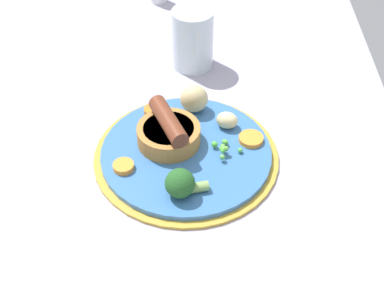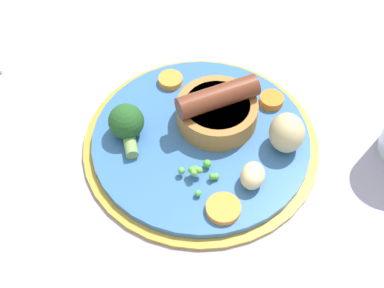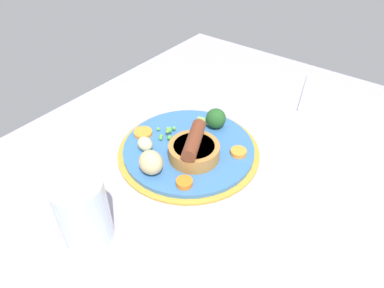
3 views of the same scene
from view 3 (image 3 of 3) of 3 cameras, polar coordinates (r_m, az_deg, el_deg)
dining_table at (r=67.38cm, az=1.39°, el=-5.00°), size 110.00×80.00×3.00cm
dinner_plate at (r=69.61cm, az=-0.55°, el=-0.95°), size 28.75×28.75×1.40cm
sausage_pudding at (r=65.27cm, az=0.34°, el=-0.81°), size 10.22×9.88×5.69cm
pea_pile at (r=71.46cm, az=-4.16°, el=1.99°), size 4.71×4.80×1.73cm
broccoli_floret_near at (r=73.44cm, az=3.85°, el=4.25°), size 4.31×6.33×4.31cm
potato_chunk_1 at (r=62.38cm, az=-6.85°, el=-3.08°), size 4.28×4.73×4.79cm
potato_chunk_2 at (r=68.19cm, az=-7.82°, el=0.01°), size 3.56×4.07×2.73cm
carrot_slice_0 at (r=60.93cm, az=-1.28°, el=-6.45°), size 4.24×4.24×1.06cm
carrot_slice_1 at (r=67.70cm, az=7.76°, el=-1.34°), size 4.00×4.00×0.89cm
carrot_slice_2 at (r=72.71cm, az=-8.17°, el=1.85°), size 4.26×4.26×0.78cm
fork at (r=93.15cm, az=18.46°, el=8.14°), size 17.79×6.27×0.60cm
drinking_glass at (r=54.28cm, az=-17.71°, el=-10.65°), size 7.63×7.63×11.28cm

